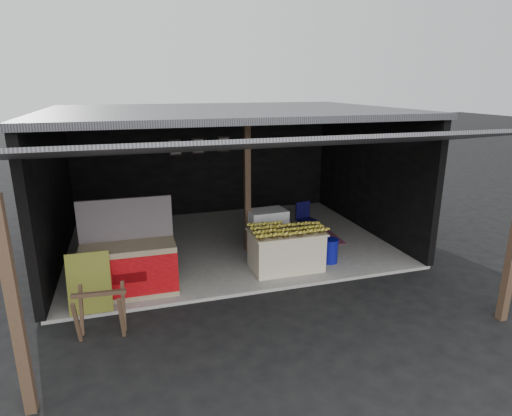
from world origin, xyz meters
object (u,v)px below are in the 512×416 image
object	(u,v)px
neighbor_stall	(129,267)
sawhorse	(100,309)
plastic_chair	(305,216)
banana_table	(286,250)
white_crate	(267,230)
water_barrel	(330,251)

from	to	relation	value
neighbor_stall	sawhorse	bearing A→B (deg)	-109.36
plastic_chair	banana_table	bearing A→B (deg)	-136.34
white_crate	banana_table	bearing A→B (deg)	-91.72
plastic_chair	white_crate	bearing A→B (deg)	-164.90
neighbor_stall	sawhorse	xyz separation A→B (m)	(-0.43, -1.17, -0.09)
banana_table	sawhorse	xyz separation A→B (m)	(-3.32, -1.34, 0.01)
white_crate	neighbor_stall	xyz separation A→B (m)	(-2.86, -1.20, 0.04)
neighbor_stall	water_barrel	world-z (taller)	neighbor_stall
banana_table	water_barrel	size ratio (longest dim) A/B	3.05
water_barrel	plastic_chair	world-z (taller)	plastic_chair
sawhorse	neighbor_stall	bearing A→B (deg)	74.80
banana_table	white_crate	world-z (taller)	white_crate
white_crate	neighbor_stall	size ratio (longest dim) A/B	0.55
banana_table	water_barrel	xyz separation A→B (m)	(0.95, 0.02, -0.15)
sawhorse	water_barrel	world-z (taller)	sawhorse
banana_table	white_crate	size ratio (longest dim) A/B	1.57
water_barrel	plastic_chair	xyz separation A→B (m)	(0.14, 1.60, 0.24)
neighbor_stall	white_crate	bearing A→B (deg)	23.42
white_crate	water_barrel	bearing A→B (deg)	-49.60
neighbor_stall	sawhorse	size ratio (longest dim) A/B	2.17
neighbor_stall	water_barrel	bearing A→B (deg)	3.42
white_crate	plastic_chair	bearing A→B (deg)	23.55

